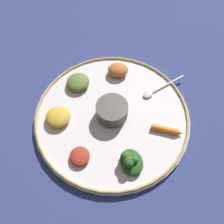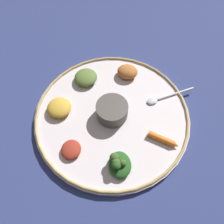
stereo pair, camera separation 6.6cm
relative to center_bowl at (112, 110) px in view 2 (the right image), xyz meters
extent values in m
plane|color=navy|center=(0.00, 0.00, -0.04)|extent=(2.40, 2.40, 0.00)
cylinder|color=silver|center=(0.00, 0.00, -0.03)|extent=(0.46, 0.46, 0.02)
torus|color=tan|center=(0.00, 0.00, -0.02)|extent=(0.45, 0.45, 0.01)
cylinder|color=#4C4742|center=(0.00, 0.00, 0.00)|extent=(0.09, 0.09, 0.05)
cylinder|color=maroon|center=(0.00, 0.00, 0.02)|extent=(0.08, 0.08, 0.01)
ellipsoid|color=silver|center=(0.01, 0.13, -0.02)|extent=(0.03, 0.04, 0.01)
cylinder|color=silver|center=(0.02, 0.21, -0.02)|extent=(0.02, 0.13, 0.01)
ellipsoid|color=#23511E|center=(0.15, -0.05, -0.01)|extent=(0.09, 0.08, 0.02)
sphere|color=#385623|center=(0.15, -0.05, 0.00)|extent=(0.02, 0.02, 0.02)
sphere|color=#385623|center=(0.14, -0.06, 0.01)|extent=(0.02, 0.02, 0.02)
sphere|color=#23511E|center=(0.15, -0.06, 0.01)|extent=(0.02, 0.02, 0.02)
sphere|color=#385623|center=(0.13, -0.06, 0.01)|extent=(0.03, 0.03, 0.03)
cylinder|color=orange|center=(0.13, 0.08, -0.02)|extent=(0.07, 0.06, 0.02)
cone|color=orange|center=(0.17, 0.11, -0.02)|extent=(0.02, 0.02, 0.02)
ellipsoid|color=gold|center=(-0.08, -0.13, -0.01)|extent=(0.10, 0.10, 0.03)
ellipsoid|color=#B2662D|center=(-0.11, 0.11, -0.01)|extent=(0.09, 0.09, 0.03)
ellipsoid|color=maroon|center=(0.05, -0.15, -0.01)|extent=(0.07, 0.07, 0.02)
ellipsoid|color=#567033|center=(-0.15, -0.02, -0.01)|extent=(0.08, 0.08, 0.03)
camera|label=1|loc=(0.26, -0.21, 0.56)|focal=36.33mm
camera|label=2|loc=(0.30, -0.15, 0.56)|focal=36.33mm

